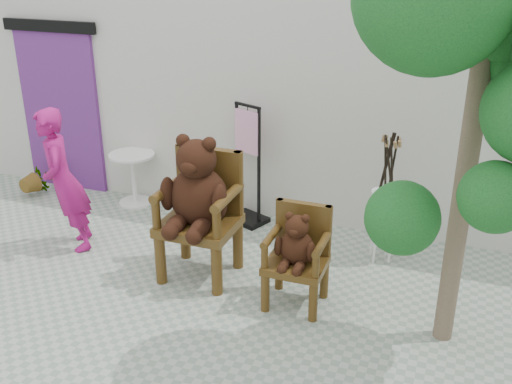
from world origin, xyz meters
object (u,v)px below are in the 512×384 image
cafe_table (133,173)px  stool_bucket (384,206)px  chair_big (199,197)px  display_stand (248,178)px  chair_small (297,248)px  person (64,181)px

cafe_table → stool_bucket: (3.35, -0.39, 0.20)m
chair_big → display_stand: (0.01, 1.35, -0.30)m
chair_small → cafe_table: (-2.71, 1.53, -0.15)m
display_stand → stool_bucket: size_ratio=1.04×
stool_bucket → display_stand: bearing=167.3°
person → stool_bucket: 3.53m
cafe_table → display_stand: 1.63m
chair_small → stool_bucket: bearing=60.8°
person → chair_small: bearing=49.9°
person → display_stand: size_ratio=1.09×
chair_small → cafe_table: chair_small is taller
cafe_table → display_stand: display_stand is taller
person → cafe_table: person is taller
chair_small → display_stand: 1.87m
chair_big → stool_bucket: chair_big is taller
cafe_table → chair_big: bearing=-40.1°
cafe_table → person: bearing=-92.0°
person → display_stand: 2.15m
display_stand → cafe_table: bearing=-157.7°
chair_big → chair_small: chair_big is taller
cafe_table → chair_small: bearing=-29.4°
cafe_table → stool_bucket: stool_bucket is taller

